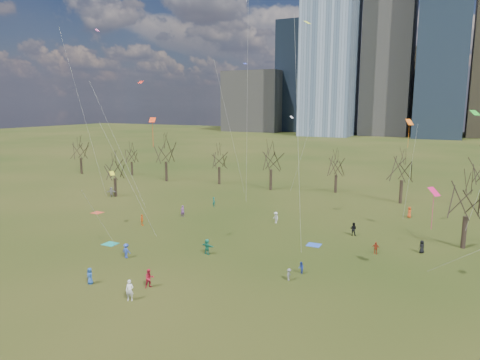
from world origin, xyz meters
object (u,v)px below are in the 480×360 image
at_px(person_1, 130,290).
at_px(person_4, 142,220).
at_px(blanket_teal, 110,244).
at_px(person_2, 149,278).
at_px(person_0, 90,276).
at_px(blanket_navy, 314,245).
at_px(blanket_crimson, 97,213).

height_order(person_1, person_4, person_1).
xyz_separation_m(blanket_teal, person_2, (11.99, -7.88, 0.88)).
relative_size(blanket_teal, person_0, 1.02).
height_order(blanket_navy, person_1, person_1).
xyz_separation_m(person_0, person_2, (5.51, 1.76, 0.11)).
distance_m(blanket_teal, blanket_crimson, 16.28).
xyz_separation_m(blanket_crimson, person_1, (24.47, -21.28, 0.91)).
bearing_deg(blanket_crimson, blanket_navy, -0.34).
relative_size(blanket_teal, blanket_navy, 1.00).
distance_m(blanket_navy, blanket_crimson, 34.47).
xyz_separation_m(blanket_navy, person_4, (-23.75, -2.31, 0.77)).
height_order(blanket_navy, person_4, person_4).
bearing_deg(person_4, person_0, 159.29).
height_order(blanket_navy, person_2, person_2).
relative_size(blanket_teal, person_2, 0.89).
relative_size(blanket_navy, person_0, 1.02).
xyz_separation_m(blanket_teal, person_1, (12.10, -10.70, 0.91)).
bearing_deg(blanket_navy, person_1, -115.36).
distance_m(blanket_teal, person_4, 8.27).
xyz_separation_m(blanket_teal, blanket_navy, (22.09, 10.38, 0.00)).
xyz_separation_m(blanket_navy, person_1, (-9.99, -21.08, 0.91)).
bearing_deg(blanket_crimson, person_0, -47.00).
relative_size(blanket_crimson, person_1, 0.87).
relative_size(person_1, person_4, 1.18).
distance_m(blanket_teal, person_1, 16.17).
xyz_separation_m(blanket_teal, person_0, (6.48, -9.64, 0.77)).
xyz_separation_m(blanket_crimson, person_0, (18.86, -20.22, 0.77)).
distance_m(blanket_crimson, person_4, 11.03).
bearing_deg(blanket_crimson, person_4, -13.20).
height_order(person_0, person_4, person_0).
xyz_separation_m(blanket_navy, person_0, (-15.61, -20.02, 0.77)).
bearing_deg(person_0, person_2, 34.47).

